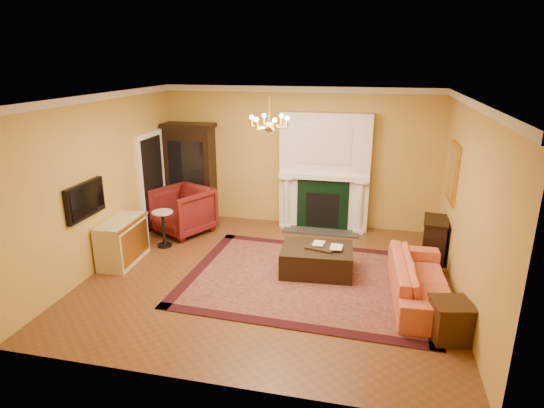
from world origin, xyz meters
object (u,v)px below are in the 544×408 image
(pedestal_table, at_px, (163,226))
(coral_sofa, at_px, (422,274))
(leather_ottoman, at_px, (317,260))
(china_cabinet, at_px, (191,174))
(end_table, at_px, (450,322))
(console_table, at_px, (434,240))
(commode, at_px, (123,241))
(wingback_armchair, at_px, (183,209))

(pedestal_table, xyz_separation_m, coral_sofa, (4.76, -1.03, 0.00))
(leather_ottoman, bearing_deg, china_cabinet, 141.69)
(china_cabinet, xyz_separation_m, end_table, (5.12, -3.72, -0.79))
(pedestal_table, xyz_separation_m, leather_ottoman, (3.08, -0.49, -0.18))
(china_cabinet, bearing_deg, coral_sofa, -29.43)
(coral_sofa, height_order, leather_ottoman, coral_sofa)
(end_table, xyz_separation_m, console_table, (0.06, 2.60, 0.11))
(console_table, bearing_deg, end_table, -84.49)
(pedestal_table, xyz_separation_m, commode, (-0.41, -0.82, -0.02))
(coral_sofa, distance_m, leather_ottoman, 1.78)
(coral_sofa, bearing_deg, console_table, -15.18)
(china_cabinet, relative_size, leather_ottoman, 1.74)
(leather_ottoman, bearing_deg, commode, -178.48)
(leather_ottoman, bearing_deg, wingback_armchair, 153.17)
(wingback_armchair, relative_size, leather_ottoman, 0.89)
(coral_sofa, bearing_deg, leather_ottoman, 68.95)
(coral_sofa, xyz_separation_m, console_table, (0.34, 1.58, -0.05))
(wingback_armchair, height_order, console_table, wingback_armchair)
(pedestal_table, relative_size, commode, 0.67)
(end_table, bearing_deg, china_cabinet, 143.97)
(china_cabinet, height_order, commode, china_cabinet)
(wingback_armchair, height_order, leather_ottoman, wingback_armchair)
(end_table, distance_m, leather_ottoman, 2.51)
(coral_sofa, height_order, end_table, coral_sofa)
(wingback_armchair, xyz_separation_m, console_table, (5.03, -0.24, -0.16))
(coral_sofa, bearing_deg, pedestal_table, 74.77)
(pedestal_table, bearing_deg, wingback_armchair, 84.72)
(wingback_armchair, distance_m, leather_ottoman, 3.28)
(pedestal_table, relative_size, coral_sofa, 0.34)
(commode, relative_size, console_table, 1.43)
(china_cabinet, distance_m, wingback_armchair, 1.04)
(commode, height_order, leather_ottoman, commode)
(commode, bearing_deg, wingback_armchair, 70.73)
(wingback_armchair, relative_size, console_table, 1.42)
(commode, bearing_deg, end_table, -15.39)
(commode, xyz_separation_m, console_table, (5.51, 1.37, -0.02))
(coral_sofa, distance_m, console_table, 1.62)
(china_cabinet, distance_m, coral_sofa, 5.58)
(end_table, bearing_deg, pedestal_table, 157.85)
(pedestal_table, distance_m, console_table, 5.13)
(leather_ottoman, bearing_deg, end_table, -42.66)
(pedestal_table, height_order, leather_ottoman, pedestal_table)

